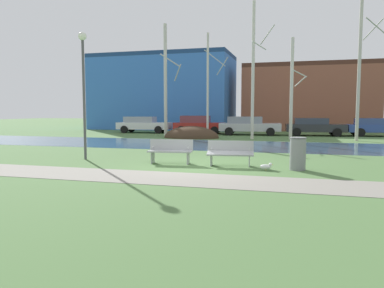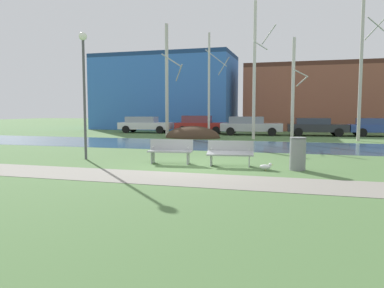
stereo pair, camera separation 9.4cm
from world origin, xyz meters
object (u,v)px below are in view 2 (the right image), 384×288
Objects in this scene: streetlamp at (84,74)px; parked_suv_fifth_blue at (381,127)px; parked_hatch_third_silver at (250,125)px; parked_wagon_fourth_dark at (316,126)px; trash_bin at (298,153)px; bench_right at (230,152)px; parked_sedan_second_red at (200,124)px; parked_van_nearest_white at (145,124)px; bench_left at (171,151)px; seagull at (266,167)px.

parked_suv_fifth_blue is at bearing 51.61° from streetlamp.
parked_wagon_fourth_dark is (4.95, 0.42, -0.04)m from parked_hatch_third_silver.
parked_wagon_fourth_dark is (1.26, 17.51, 0.18)m from trash_bin.
bench_right is 2.28m from trash_bin.
parked_sedan_second_red is at bearing 114.09° from trash_bin.
parked_suv_fifth_blue is (18.76, 0.60, -0.02)m from parked_van_nearest_white.
streetlamp is (-3.62, 0.19, 2.86)m from bench_left.
streetlamp is (-8.07, 0.49, 2.78)m from trash_bin.
seagull is 17.71m from parked_hatch_third_silver.
seagull is (1.29, -0.69, -0.34)m from bench_right.
parked_van_nearest_white is 1.07× the size of parked_sedan_second_red.
parked_suv_fifth_blue is (4.62, 0.60, 0.00)m from parked_wagon_fourth_dark.
parked_van_nearest_white is (-12.87, 17.51, 0.20)m from trash_bin.
bench_right is at bearing -1.91° from streetlamp.
parked_sedan_second_red is (-5.82, 17.76, 0.31)m from bench_right.
parked_van_nearest_white is 0.96× the size of parked_suv_fifth_blue.
seagull is at bearing -28.37° from bench_right.
parked_wagon_fourth_dark is at bearing 61.26° from streetlamp.
bench_left is at bearing -78.47° from parked_sedan_second_red.
bench_left is at bearing -3.07° from streetlamp.
parked_van_nearest_white is (-10.62, 17.21, 0.28)m from bench_right.
parked_hatch_third_silver is (-2.72, 17.49, 0.64)m from seagull.
parked_suv_fifth_blue reaches higher than bench_left.
bench_right is 20.22m from parked_van_nearest_white.
streetlamp is 17.75m from parked_sedan_second_red.
trash_bin is 0.22× the size of streetlamp.
streetlamp is at bearing -89.99° from parked_sedan_second_red.
parked_hatch_third_silver is (-1.44, 16.79, 0.30)m from bench_right.
parked_hatch_third_silver is at bearing 75.22° from streetlamp.
parked_wagon_fourth_dark is (3.52, 17.21, 0.26)m from bench_right.
parked_hatch_third_silver reaches higher than parked_suv_fifth_blue.
trash_bin is at bearing -53.68° from parked_van_nearest_white.
parked_sedan_second_red reaches higher than parked_suv_fifth_blue.
trash_bin is 0.23× the size of parked_van_nearest_white.
bench_right is at bearing 151.63° from seagull.
bench_right is 0.34× the size of streetlamp.
streetlamp is at bearing -74.24° from parked_van_nearest_white.
parked_sedan_second_red is (-7.10, 18.45, 0.65)m from seagull.
parked_van_nearest_white is 14.13m from parked_wagon_fourth_dark.
bench_left is at bearing -92.59° from parked_hatch_third_silver.
trash_bin is at bearing -7.53° from bench_right.
bench_right is at bearing -71.86° from parked_sedan_second_red.
streetlamp reaches higher than trash_bin.
parked_sedan_second_red is (4.80, 0.55, 0.03)m from parked_van_nearest_white.
parked_sedan_second_red is (-0.00, 17.56, -2.55)m from streetlamp.
parked_van_nearest_white reaches higher than bench_right.
parked_suv_fifth_blue reaches higher than parked_wagon_fourth_dark.
seagull is 0.09× the size of parked_van_nearest_white.
bench_right is 3.89× the size of seagull.
bench_right is 18.69m from parked_sedan_second_red.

